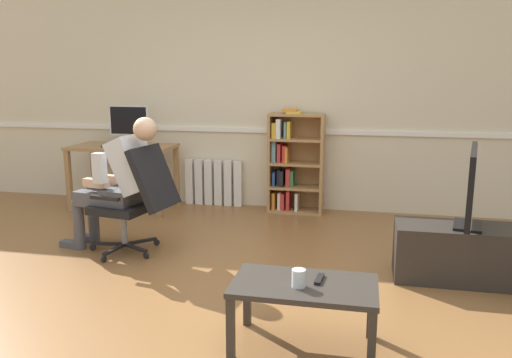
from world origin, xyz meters
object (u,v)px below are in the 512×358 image
Objects in this scene: computer_desk at (123,155)px; office_chair at (137,196)px; tv_stand at (465,254)px; coffee_table at (304,292)px; spare_remote at (319,279)px; tv_screen at (471,186)px; imac_monitor at (129,122)px; computer_mouse at (142,146)px; radiator at (214,183)px; keyboard at (120,146)px; bookshelf at (292,163)px; person_seated at (119,181)px; drinking_glass at (299,278)px.

office_chair is at bearing -59.60° from computer_desk.
office_chair is (0.83, -1.42, -0.12)m from computer_desk.
tv_stand reaches higher than coffee_table.
spare_remote is (1.70, -1.23, -0.11)m from office_chair.
tv_screen is (3.56, -1.46, 0.11)m from computer_desk.
imac_monitor is 0.40m from computer_mouse.
radiator is 0.73× the size of office_chair.
keyboard is at bearing 81.06° from tv_screen.
spare_remote is at bearing -62.94° from radiator.
coffee_table is at bearing -49.24° from imac_monitor.
imac_monitor is at bearing -42.59° from spare_remote.
keyboard is 0.35× the size of bookshelf.
tv_stand is 1.58m from spare_remote.
computer_desk is 1.43× the size of coffee_table.
office_chair is 2.74m from tv_stand.
keyboard is 1.40m from person_seated.
spare_remote is (0.58, -2.94, -0.15)m from bookshelf.
drinking_glass is (-1.13, -1.30, 0.24)m from tv_stand.
spare_remote is (2.48, -2.72, -0.61)m from imac_monitor.
bookshelf is at bearing 156.35° from office_chair.
bookshelf is at bearing -73.73° from spare_remote.
drinking_glass is (1.45, -3.15, 0.18)m from radiator.
bookshelf is 3.09m from drinking_glass.
computer_desk is at bearing -145.05° from person_seated.
drinking_glass is (0.47, -3.05, -0.11)m from bookshelf.
bookshelf reaches higher than tv_stand.
computer_mouse is at bearing -143.19° from radiator.
drinking_glass is (-0.03, -0.06, 0.10)m from coffee_table.
person_seated reaches higher than tv_stand.
computer_mouse is 0.67× the size of spare_remote.
computer_desk is at bearing 131.37° from drinking_glass.
radiator is 0.58× the size of person_seated.
imac_monitor is 0.59× the size of coffee_table.
person_seated is 2.25m from drinking_glass.
person_seated is at bearing 100.27° from tv_screen.
tv_stand is (3.25, -1.33, -0.55)m from computer_mouse.
office_chair is 1.18× the size of coffee_table.
computer_mouse reaches higher than computer_desk.
person_seated reaches higher than bookshelf.
tv_screen is at bearing -22.25° from computer_desk.
tv_screen reaches higher than spare_remote.
computer_mouse is at bearing -148.12° from office_chair.
radiator is at bearing 36.81° from computer_mouse.
radiator reaches higher than drinking_glass.
office_chair reaches higher than radiator.
drinking_glass is (1.60, -1.34, -0.07)m from office_chair.
tv_stand is (1.60, -1.74, -0.35)m from bookshelf.
tv_stand is (2.72, -0.04, -0.31)m from office_chair.
office_chair is at bearing -94.79° from radiator.
imac_monitor is at bearing 129.89° from drinking_glass.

